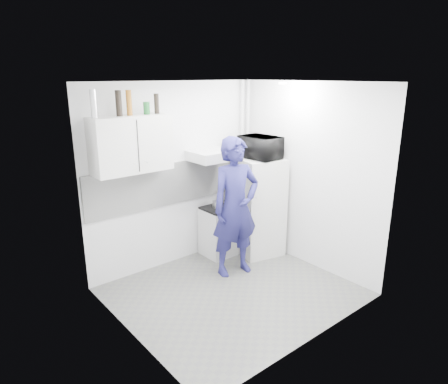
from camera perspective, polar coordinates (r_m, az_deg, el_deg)
floor at (r=5.28m, az=1.28°, el=-14.06°), size 2.80×2.80×0.00m
ceiling at (r=4.55m, az=1.50°, el=15.44°), size 2.80×2.80×0.00m
wall_back at (r=5.72m, az=-6.85°, el=2.38°), size 2.80×0.00×2.80m
wall_left at (r=4.02m, az=-13.91°, el=-4.11°), size 0.00×2.60×2.60m
wall_right at (r=5.74m, az=12.02°, el=2.17°), size 0.00×2.60×2.60m
person at (r=5.39m, az=1.65°, el=-2.18°), size 0.77×0.57×1.91m
stove at (r=6.13m, az=-0.79°, el=-5.72°), size 0.46×0.46×0.73m
fridge at (r=6.10m, az=5.03°, el=-2.07°), size 0.75×0.75×1.49m
stove_top at (r=6.00m, az=-0.81°, el=-2.37°), size 0.44×0.44×0.03m
saucepan at (r=6.01m, az=-0.91°, el=-1.75°), size 0.16×0.16×0.09m
microwave at (r=5.88m, az=5.25°, el=6.37°), size 0.60×0.42×0.33m
bottle_a at (r=4.86m, az=-18.15°, el=11.90°), size 0.07×0.07×0.32m
bottle_c at (r=4.99m, az=-14.81°, el=12.15°), size 0.07×0.07×0.30m
bottle_d at (r=5.04m, az=-13.41°, el=12.29°), size 0.07×0.07×0.30m
canister_b at (r=5.16m, az=-11.00°, el=11.68°), size 0.08×0.08×0.15m
bottle_e at (r=5.22m, az=-9.61°, el=12.33°), size 0.06×0.06×0.25m
upper_cabinet at (r=5.10m, az=-13.11°, el=6.66°), size 1.00×0.35×0.70m
range_hood at (r=5.72m, az=-1.77°, el=5.25°), size 0.60×0.50×0.14m
backsplash at (r=5.73m, az=-6.73°, el=1.38°), size 2.74×0.03×0.60m
pipe_a at (r=6.44m, az=3.32°, el=4.05°), size 0.05×0.05×2.60m
pipe_b at (r=6.36m, az=2.52°, el=3.91°), size 0.04×0.04×2.60m
ceiling_spot_fixture at (r=5.39m, az=8.38°, el=15.12°), size 0.10×0.10×0.02m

